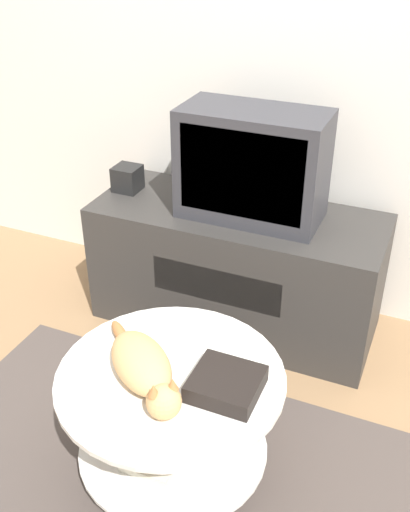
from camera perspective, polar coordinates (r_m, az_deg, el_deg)
name	(u,v)px	position (r m, az deg, el deg)	size (l,w,h in m)	color
ground_plane	(164,483)	(2.29, -3.90, -20.78)	(12.00, 12.00, 0.00)	#93704C
wall_back	(297,33)	(2.72, 8.77, 20.29)	(8.00, 0.05, 2.60)	silver
rug	(164,481)	(2.28, -3.91, -20.62)	(1.90, 1.13, 0.02)	#4C423D
tv_stand	(236,268)	(2.82, 3.00, -1.15)	(1.32, 0.52, 0.59)	#33302D
tv	(252,165)	(2.55, 4.53, 8.63)	(0.61, 0.30, 0.47)	#333338
speaker	(127,178)	(2.88, -7.39, 7.35)	(0.12, 0.12, 0.12)	black
coffee_table	(172,413)	(2.06, -3.21, -14.67)	(0.74, 0.74, 0.47)	#B2B2B7
dvd_box	(226,384)	(1.87, 2.02, -12.07)	(0.21, 0.20, 0.06)	black
cat	(144,368)	(1.90, -5.82, -10.53)	(0.42, 0.37, 0.13)	tan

